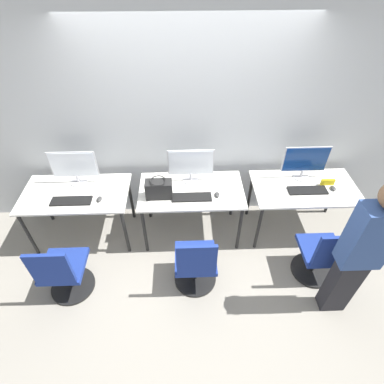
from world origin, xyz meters
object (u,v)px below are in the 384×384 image
object	(u,v)px
monitor_right	(305,161)
person_right	(361,251)
monitor_center	(191,165)
mouse_left	(99,199)
office_chair_left	(64,273)
mouse_right	(333,188)
monitor_left	(74,166)
keyboard_center	(192,197)
office_chair_center	(196,265)
handbag	(159,189)
keyboard_right	(308,190)
keyboard_left	(71,201)
office_chair_right	(321,257)
mouse_center	(217,195)

from	to	relation	value
monitor_right	person_right	size ratio (longest dim) A/B	0.32
monitor_center	monitor_right	distance (m)	1.36
mouse_left	monitor_right	distance (m)	2.45
office_chair_left	mouse_right	world-z (taller)	office_chair_left
monitor_left	keyboard_center	bearing A→B (deg)	-13.77
office_chair_center	handbag	size ratio (longest dim) A/B	2.89
monitor_left	handbag	world-z (taller)	monitor_left
person_right	handbag	world-z (taller)	person_right
person_right	monitor_center	bearing A→B (deg)	138.80
keyboard_center	handbag	bearing A→B (deg)	174.32
monitor_left	monitor_center	distance (m)	1.36
monitor_center	monitor_right	bearing A→B (deg)	0.50
mouse_left	keyboard_right	xyz separation A→B (m)	(2.42, 0.07, -0.01)
person_right	keyboard_left	bearing A→B (deg)	161.51
office_chair_left	office_chair_right	world-z (taller)	same
monitor_left	person_right	world-z (taller)	person_right
office_chair_left	monitor_right	bearing A→B (deg)	20.57
keyboard_left	keyboard_center	xyz separation A→B (m)	(1.36, 0.01, 0.00)
office_chair_center	keyboard_center	bearing A→B (deg)	91.58
mouse_center	keyboard_right	bearing A→B (deg)	2.25
mouse_left	keyboard_right	size ratio (longest dim) A/B	0.20
monitor_center	monitor_left	bearing A→B (deg)	179.45
keyboard_center	office_chair_right	xyz separation A→B (m)	(1.41, -0.59, -0.40)
mouse_left	person_right	xyz separation A→B (m)	(2.51, -0.96, 0.18)
mouse_center	handbag	xyz separation A→B (m)	(-0.66, 0.01, 0.10)
monitor_center	person_right	bearing A→B (deg)	-41.20
mouse_right	monitor_right	bearing A→B (deg)	141.59
handbag	monitor_right	bearing A→B (deg)	9.69
mouse_left	office_chair_right	world-z (taller)	office_chair_right
keyboard_left	office_chair_right	xyz separation A→B (m)	(2.77, -0.58, -0.40)
monitor_center	mouse_right	distance (m)	1.71
monitor_right	mouse_right	world-z (taller)	monitor_right
monitor_center	office_chair_left	bearing A→B (deg)	-143.50
keyboard_left	mouse_center	world-z (taller)	mouse_center
monitor_center	keyboard_left	bearing A→B (deg)	-166.30
mouse_center	office_chair_right	bearing A→B (deg)	-28.93
keyboard_center	monitor_right	bearing A→B (deg)	13.72
keyboard_left	monitor_center	xyz separation A→B (m)	(1.36, 0.33, 0.23)
mouse_left	office_chair_left	distance (m)	0.87
mouse_center	monitor_right	size ratio (longest dim) A/B	0.17
keyboard_left	handbag	distance (m)	1.00
monitor_left	mouse_right	size ratio (longest dim) A/B	6.00
monitor_left	office_chair_center	size ratio (longest dim) A/B	0.62
office_chair_left	office_chair_center	distance (m)	1.39
monitor_right	handbag	world-z (taller)	monitor_right
keyboard_center	office_chair_right	world-z (taller)	office_chair_right
office_chair_left	keyboard_center	world-z (taller)	office_chair_left
person_right	mouse_center	bearing A→B (deg)	139.91
keyboard_center	office_chair_center	xyz separation A→B (m)	(0.02, -0.65, -0.40)
monitor_center	office_chair_right	bearing A→B (deg)	-32.93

